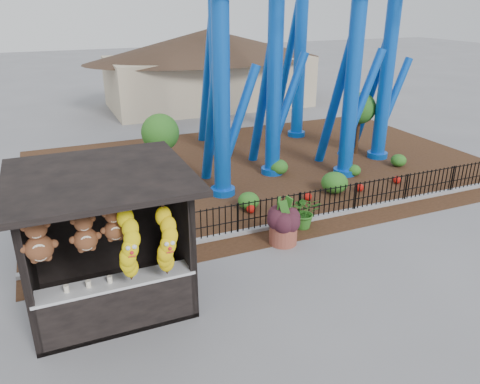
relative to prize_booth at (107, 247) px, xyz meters
name	(u,v)px	position (x,y,z in m)	size (l,w,h in m)	color
ground	(257,299)	(3.01, -0.90, -1.53)	(120.00, 120.00, 0.00)	slate
mulch_bed	(263,167)	(7.01, 7.10, -1.53)	(18.00, 12.00, 0.02)	#331E11
curb	(333,215)	(7.01, 2.10, -1.47)	(18.00, 0.18, 0.12)	gray
prize_booth	(107,247)	(0.00, 0.00, 0.00)	(3.50, 3.40, 3.12)	black
picket_fence	(358,197)	(7.91, 2.10, -1.03)	(12.20, 0.06, 1.00)	black
terracotta_planter	(283,233)	(4.77, 1.19, -1.22)	(0.77, 0.77, 0.62)	brown
planter_foliage	(284,212)	(4.77, 1.19, -0.59)	(0.70, 0.70, 0.64)	#31131C
potted_plant	(304,212)	(5.79, 1.80, -1.02)	(0.92, 0.79, 1.02)	#285F1C
landscaping	(320,179)	(7.95, 4.36, -1.22)	(7.87, 3.32, 0.74)	#265C1B
pavilion	(208,55)	(9.01, 19.10, 1.53)	(15.00, 15.00, 4.80)	#BFAD8C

